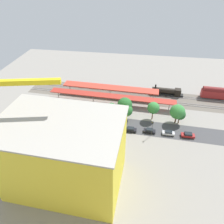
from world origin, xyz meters
The scene contains 28 objects.
ground_plane centered at (0.00, 0.00, 0.00)m, with size 153.78×153.78×0.00m, color gray.
rail_bed centered at (0.00, -20.78, 0.00)m, with size 96.11×13.91×0.01m, color #665E54.
street_asphalt centered at (0.00, 2.20, 0.00)m, with size 96.11×9.00×0.01m, color #424244.
track_rails centered at (0.00, -20.78, 0.18)m, with size 96.00×12.14×0.12m.
platform_canopy_near centered at (5.54, -12.38, 3.92)m, with size 57.00×6.81×4.12m.
platform_canopy_far centered at (7.17, -19.52, 4.18)m, with size 45.75×7.21×4.45m.
locomotive centered at (-20.30, -23.73, 1.80)m, with size 14.93×3.37×5.02m.
passenger_coach centered at (-45.00, -23.73, 3.08)m, with size 18.68×3.92×5.88m.
parked_car_0 centered at (-25.63, 5.56, 0.81)m, with size 4.82×1.95×1.84m.
parked_car_1 centered at (-18.66, 5.35, 0.74)m, with size 4.48×1.87×1.63m.
parked_car_2 centered at (-11.70, 5.11, 0.72)m, with size 4.54×2.10×1.63m.
parked_car_3 centered at (-4.58, 5.45, 0.72)m, with size 4.62×1.92×1.64m.
parked_car_4 centered at (2.09, 5.49, 0.73)m, with size 4.80×2.04×1.63m.
parked_car_5 centered at (8.67, 5.18, 0.76)m, with size 4.28×1.97×1.71m.
parked_car_6 centered at (16.44, 5.33, 0.75)m, with size 4.85×2.02×1.70m.
parked_car_7 centered at (23.27, 5.83, 0.79)m, with size 4.22×2.19×1.78m.
construction_building centered at (11.78, 29.63, 10.54)m, with size 30.29×20.11×21.07m, color yellow.
construction_roof_slab centered at (11.78, 29.63, 21.27)m, with size 30.89×20.71×0.40m, color #ADA89E.
box_truck_0 centered at (8.23, 14.17, 1.71)m, with size 8.81×3.06×3.46m.
box_truck_1 centered at (22.25, 13.94, 1.62)m, with size 8.25×2.93×3.24m.
box_truck_2 centered at (8.66, 15.20, 1.67)m, with size 10.19×3.01×3.39m.
street_tree_0 centered at (-12.75, -3.37, 5.54)m, with size 4.82×4.82×7.97m.
street_tree_1 centered at (-21.92, -2.38, 5.34)m, with size 5.81×5.81×8.26m.
street_tree_2 centered at (-23.10, -2.15, 4.35)m, with size 4.29×4.29×6.51m.
street_tree_3 centered at (3.93, -1.85, 4.43)m, with size 4.87×4.87×6.89m.
street_tree_4 centered at (-2.22, -1.89, 4.32)m, with size 5.02×5.02×6.84m.
street_tree_5 centered at (-1.33, -3.51, 5.76)m, with size 6.04×6.04×8.79m.
traffic_light centered at (-12.29, 7.14, 4.51)m, with size 0.50×0.36×6.84m.
Camera 1 is at (-6.28, 64.31, 51.39)m, focal length 32.58 mm.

